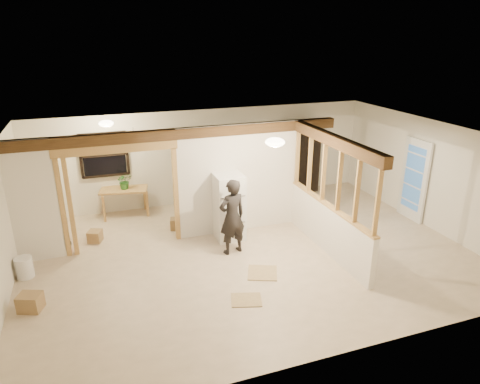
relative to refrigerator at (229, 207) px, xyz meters
name	(u,v)px	position (x,y,z in m)	size (l,w,h in m)	color
floor	(249,253)	(0.15, -0.84, -0.75)	(9.00, 6.50, 0.01)	beige
ceiling	(250,136)	(0.15, -0.84, 1.76)	(9.00, 6.50, 0.01)	white
wall_back	(207,156)	(0.15, 2.41, 0.51)	(9.00, 0.01, 2.50)	silver
wall_front	(335,282)	(0.15, -4.09, 0.51)	(9.00, 0.01, 2.50)	silver
wall_right	(430,175)	(4.65, -0.84, 0.51)	(0.01, 6.50, 2.50)	silver
partition_left_stub	(33,202)	(-3.90, 0.36, 0.51)	(0.90, 0.12, 2.50)	silver
partition_center	(239,179)	(0.35, 0.36, 0.51)	(2.80, 0.12, 2.50)	silver
doorway_frame	(121,199)	(-2.25, 0.36, 0.36)	(2.46, 0.14, 2.20)	tan
header_beam_back	(185,133)	(-0.85, 0.36, 1.64)	(7.00, 0.18, 0.22)	#4E341B
header_beam_right	(334,141)	(1.75, -1.24, 1.64)	(0.18, 3.30, 0.22)	#4E341B
pony_wall	(327,229)	(1.75, -1.24, -0.24)	(0.12, 3.20, 1.00)	silver
stud_partition	(331,176)	(1.75, -1.24, 0.92)	(0.14, 3.20, 1.32)	tan
window_back	(104,155)	(-2.45, 2.33, 0.81)	(1.12, 0.10, 1.10)	black
french_door	(414,180)	(4.57, -0.44, 0.26)	(0.12, 0.86, 2.00)	white
ceiling_dome_main	(275,142)	(0.45, -1.34, 1.74)	(0.36, 0.36, 0.16)	#FFEABF
ceiling_dome_util	(106,123)	(-2.35, 1.46, 1.74)	(0.32, 0.32, 0.14)	#FFEABF
hanging_bulb	(134,142)	(-1.85, 0.76, 1.44)	(0.07, 0.07, 0.07)	#FFD88C
refrigerator	(229,207)	(0.00, 0.00, 0.00)	(0.61, 0.59, 1.49)	white
woman	(232,217)	(-0.15, -0.67, 0.07)	(0.59, 0.39, 1.62)	black
work_table	(125,202)	(-2.08, 2.07, -0.39)	(1.14, 0.57, 0.72)	tan
potted_plant	(124,181)	(-2.04, 2.05, 0.18)	(0.37, 0.32, 0.41)	#315F28
shop_vac	(59,234)	(-3.58, 0.82, -0.46)	(0.44, 0.44, 0.57)	maroon
bookshelf	(301,158)	(2.86, 2.17, 0.28)	(1.02, 0.34, 2.04)	black
bucket	(24,267)	(-4.16, -0.30, -0.54)	(0.32, 0.32, 0.40)	silver
box_util_a	(177,224)	(-1.02, 0.85, -0.61)	(0.30, 0.26, 0.26)	olive
box_util_b	(95,236)	(-2.86, 0.80, -0.61)	(0.28, 0.28, 0.26)	olive
box_front	(30,302)	(-3.96, -1.46, -0.60)	(0.36, 0.29, 0.29)	olive
floor_panel_near	(262,273)	(0.12, -1.67, -0.73)	(0.55, 0.55, 0.02)	tan
floor_panel_far	(246,300)	(-0.48, -2.40, -0.73)	(0.52, 0.42, 0.02)	tan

